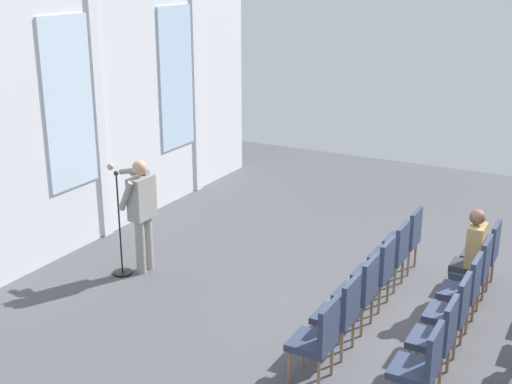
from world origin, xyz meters
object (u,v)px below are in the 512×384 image
chair_r1_c1 (438,334)px  chair_r1_c5 (486,250)px  chair_r0_c2 (361,289)px  chair_r1_c0 (422,364)px  audience_r1_c4 (471,252)px  chair_r1_c4 (476,267)px  chair_r0_c1 (341,311)px  speaker (141,208)px  chair_r0_c5 (407,236)px  chair_r0_c3 (378,269)px  chair_r0_c4 (394,251)px  mic_stand (121,252)px  chair_r1_c2 (453,309)px  chair_r0_c0 (318,337)px  chair_r1_c3 (465,287)px

chair_r1_c1 → chair_r1_c5: (2.60, 0.00, 0.00)m
chair_r0_c2 → chair_r1_c1: 1.28m
chair_r1_c0 → audience_r1_c4: 2.60m
chair_r1_c4 → chair_r0_c2: bearing=139.7°
chair_r1_c5 → chair_r0_c1: bearing=157.0°
speaker → chair_r1_c4: 4.64m
chair_r0_c5 → chair_r0_c3: bearing=180.0°
audience_r1_c4 → chair_r0_c4: bearing=90.0°
chair_r1_c5 → mic_stand: bearing=113.9°
chair_r0_c3 → chair_r1_c5: size_ratio=1.00×
speaker → chair_r0_c4: bearing=-70.8°
mic_stand → audience_r1_c4: 4.82m
chair_r0_c3 → chair_r1_c2: bearing=-120.5°
chair_r0_c0 → chair_r1_c5: 3.43m
chair_r0_c0 → audience_r1_c4: (2.60, -1.02, 0.20)m
chair_r1_c0 → chair_r1_c4: 2.60m
chair_r0_c1 → chair_r0_c4: size_ratio=1.00×
chair_r1_c2 → chair_r1_c3: size_ratio=1.00×
chair_r0_c4 → chair_r1_c2: 1.70m
chair_r1_c1 → chair_r1_c2: same height
chair_r0_c2 → chair_r1_c1: same height
chair_r0_c3 → audience_r1_c4: (0.65, -1.02, 0.20)m
chair_r0_c5 → chair_r1_c2: same height
chair_r1_c4 → chair_r0_c1: bearing=150.5°
chair_r0_c0 → chair_r0_c2: bearing=0.0°
chair_r1_c3 → chair_r1_c5: same height
chair_r0_c2 → chair_r0_c3: size_ratio=1.00×
chair_r1_c3 → chair_r0_c0: bearing=150.5°
chair_r0_c0 → chair_r1_c5: same height
chair_r1_c0 → speaker: bearing=72.4°
chair_r0_c4 → audience_r1_c4: size_ratio=0.71×
chair_r1_c1 → chair_r0_c1: bearing=90.0°
chair_r0_c4 → chair_r1_c2: size_ratio=1.00×
chair_r1_c0 → chair_r1_c4: bearing=0.0°
speaker → chair_r1_c5: size_ratio=1.78×
speaker → chair_r0_c2: bearing=-92.1°
chair_r0_c1 → chair_r1_c4: bearing=-29.5°
chair_r0_c2 → chair_r1_c0: same height
chair_r0_c1 → chair_r0_c0: bearing=180.0°
chair_r1_c2 → audience_r1_c4: size_ratio=0.71×
mic_stand → chair_r1_c2: 4.68m
chair_r0_c0 → chair_r1_c0: size_ratio=1.00×
chair_r0_c0 → chair_r1_c4: (2.60, -1.10, 0.00)m
speaker → chair_r0_c5: (1.82, -3.37, -0.44)m
chair_r0_c0 → chair_r0_c5: 3.24m
chair_r1_c4 → audience_r1_c4: (-0.00, 0.08, 0.20)m
speaker → chair_r0_c5: bearing=-61.6°
chair_r0_c1 → chair_r1_c5: size_ratio=1.00×
chair_r0_c2 → chair_r1_c5: (1.95, -1.10, 0.00)m
chair_r1_c3 → chair_r1_c4: bearing=0.0°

